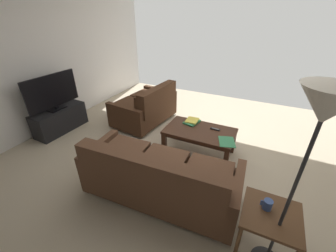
{
  "coord_description": "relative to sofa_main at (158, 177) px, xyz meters",
  "views": [
    {
      "loc": [
        -0.9,
        2.74,
        2.16
      ],
      "look_at": [
        0.3,
        0.26,
        0.62
      ],
      "focal_mm": 22.56,
      "sensor_mm": 36.0,
      "label": 1
    }
  ],
  "objects": [
    {
      "name": "book_stack",
      "position": [
        0.07,
        -1.36,
        0.11
      ],
      "size": [
        0.26,
        0.31,
        0.05
      ],
      "color": "#337F51",
      "rests_on": "coffee_table"
    },
    {
      "name": "flat_tv",
      "position": [
        2.6,
        -0.71,
        0.45
      ],
      "size": [
        0.21,
        1.04,
        0.66
      ],
      "color": "black",
      "rests_on": "tv_stand"
    },
    {
      "name": "tv_remote",
      "position": [
        -0.36,
        -1.29,
        0.1
      ],
      "size": [
        0.16,
        0.05,
        0.02
      ],
      "color": "black",
      "rests_on": "coffee_table"
    },
    {
      "name": "floor_lamp",
      "position": [
        -1.3,
        0.25,
        1.18
      ],
      "size": [
        0.36,
        0.36,
        1.78
      ],
      "color": "#262628",
      "rests_on": "ground"
    },
    {
      "name": "ground_plane",
      "position": [
        -0.05,
        -1.04,
        -0.37
      ],
      "size": [
        5.98,
        5.98,
        0.01
      ],
      "primitive_type": "cube",
      "color": "#B7A88E"
    },
    {
      "name": "end_table",
      "position": [
        -1.24,
        0.16,
        0.11
      ],
      "size": [
        0.5,
        0.5,
        0.56
      ],
      "color": "brown",
      "rests_on": "ground"
    },
    {
      "name": "loveseat_near",
      "position": [
        1.23,
        -1.77,
        -0.01
      ],
      "size": [
        1.0,
        1.39,
        0.83
      ],
      "color": "black",
      "rests_on": "ground"
    },
    {
      "name": "coffee_table",
      "position": [
        -0.14,
        -1.17,
        0.02
      ],
      "size": [
        1.11,
        0.65,
        0.45
      ],
      "color": "#3D2316",
      "rests_on": "ground"
    },
    {
      "name": "wall_right",
      "position": [
        2.93,
        -1.04,
        1.0
      ],
      "size": [
        0.12,
        5.98,
        2.73
      ],
      "primitive_type": "cube",
      "color": "silver",
      "rests_on": "ground"
    },
    {
      "name": "loose_magazine",
      "position": [
        -0.6,
        -1.01,
        0.09
      ],
      "size": [
        0.31,
        0.35,
        0.01
      ],
      "primitive_type": "cube",
      "rotation": [
        0.0,
        0.0,
        3.47
      ],
      "color": "#337F51",
      "rests_on": "coffee_table"
    },
    {
      "name": "sofa_main",
      "position": [
        0.0,
        0.0,
        0.0
      ],
      "size": [
        1.96,
        0.89,
        0.83
      ],
      "color": "black",
      "rests_on": "ground"
    },
    {
      "name": "coffee_mug",
      "position": [
        -1.19,
        0.12,
        0.25
      ],
      "size": [
        0.1,
        0.08,
        0.1
      ],
      "color": "#334C8C",
      "rests_on": "end_table"
    },
    {
      "name": "tv_stand",
      "position": [
        2.6,
        -0.72,
        -0.13
      ],
      "size": [
        0.41,
        1.02,
        0.47
      ],
      "color": "black",
      "rests_on": "ground"
    }
  ]
}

